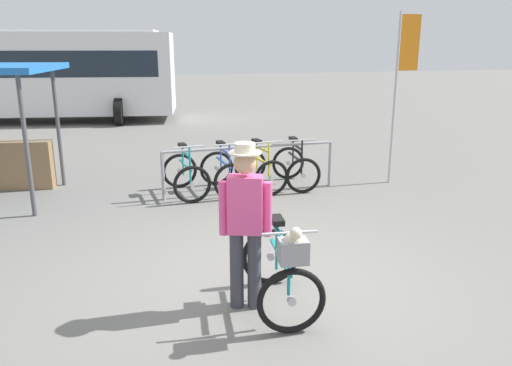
{
  "coord_description": "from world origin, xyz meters",
  "views": [
    {
      "loc": [
        -1.62,
        -5.01,
        2.63
      ],
      "look_at": [
        -0.07,
        0.63,
        1.0
      ],
      "focal_mm": 35.14,
      "sensor_mm": 36.0,
      "label": 1
    }
  ],
  "objects_px": {
    "racked_bike_yellow": "(260,170)",
    "racked_bike_teal": "(186,175)",
    "bus_distant": "(25,71)",
    "racked_bike_blue": "(224,172)",
    "person_with_featured_bike": "(245,220)",
    "racked_bike_black": "(295,167)",
    "banner_flag": "(403,66)",
    "featured_bicycle": "(283,268)"
  },
  "relations": [
    {
      "from": "racked_bike_blue",
      "to": "bus_distant",
      "type": "distance_m",
      "value": 11.45
    },
    {
      "from": "banner_flag",
      "to": "racked_bike_yellow",
      "type": "bearing_deg",
      "value": 175.15
    },
    {
      "from": "racked_bike_black",
      "to": "person_with_featured_bike",
      "type": "xyz_separation_m",
      "value": [
        -2.04,
        -4.19,
        0.58
      ]
    },
    {
      "from": "racked_bike_yellow",
      "to": "banner_flag",
      "type": "bearing_deg",
      "value": -4.85
    },
    {
      "from": "bus_distant",
      "to": "banner_flag",
      "type": "xyz_separation_m",
      "value": [
        8.16,
        -10.53,
        0.49
      ]
    },
    {
      "from": "bus_distant",
      "to": "racked_bike_teal",
      "type": "bearing_deg",
      "value": -68.57
    },
    {
      "from": "featured_bicycle",
      "to": "bus_distant",
      "type": "xyz_separation_m",
      "value": [
        -4.45,
        14.68,
        1.25
      ]
    },
    {
      "from": "racked_bike_teal",
      "to": "racked_bike_black",
      "type": "bearing_deg",
      "value": 1.66
    },
    {
      "from": "racked_bike_yellow",
      "to": "person_with_featured_bike",
      "type": "xyz_separation_m",
      "value": [
        -1.34,
        -4.17,
        0.58
      ]
    },
    {
      "from": "racked_bike_black",
      "to": "bus_distant",
      "type": "xyz_separation_m",
      "value": [
        -6.16,
        10.29,
        1.37
      ]
    },
    {
      "from": "racked_bike_black",
      "to": "person_with_featured_bike",
      "type": "relative_size",
      "value": 0.66
    },
    {
      "from": "racked_bike_blue",
      "to": "bus_distant",
      "type": "bearing_deg",
      "value": 114.75
    },
    {
      "from": "racked_bike_blue",
      "to": "banner_flag",
      "type": "bearing_deg",
      "value": -3.51
    },
    {
      "from": "bus_distant",
      "to": "racked_bike_black",
      "type": "bearing_deg",
      "value": -59.08
    },
    {
      "from": "racked_bike_teal",
      "to": "racked_bike_blue",
      "type": "height_order",
      "value": "same"
    },
    {
      "from": "featured_bicycle",
      "to": "person_with_featured_bike",
      "type": "distance_m",
      "value": 0.61
    },
    {
      "from": "person_with_featured_bike",
      "to": "banner_flag",
      "type": "bearing_deg",
      "value": 44.29
    },
    {
      "from": "person_with_featured_bike",
      "to": "banner_flag",
      "type": "distance_m",
      "value": 5.78
    },
    {
      "from": "racked_bike_yellow",
      "to": "person_with_featured_bike",
      "type": "relative_size",
      "value": 0.68
    },
    {
      "from": "racked_bike_black",
      "to": "banner_flag",
      "type": "bearing_deg",
      "value": -7.11
    },
    {
      "from": "featured_bicycle",
      "to": "banner_flag",
      "type": "relative_size",
      "value": 0.39
    },
    {
      "from": "bus_distant",
      "to": "featured_bicycle",
      "type": "bearing_deg",
      "value": -73.15
    },
    {
      "from": "person_with_featured_bike",
      "to": "bus_distant",
      "type": "xyz_separation_m",
      "value": [
        -4.12,
        14.47,
        0.79
      ]
    },
    {
      "from": "racked_bike_blue",
      "to": "racked_bike_black",
      "type": "height_order",
      "value": "same"
    },
    {
      "from": "racked_bike_black",
      "to": "featured_bicycle",
      "type": "bearing_deg",
      "value": -111.25
    },
    {
      "from": "racked_bike_yellow",
      "to": "racked_bike_teal",
      "type": "bearing_deg",
      "value": -178.34
    },
    {
      "from": "racked_bike_yellow",
      "to": "bus_distant",
      "type": "distance_m",
      "value": 11.74
    },
    {
      "from": "racked_bike_black",
      "to": "bus_distant",
      "type": "distance_m",
      "value": 12.07
    },
    {
      "from": "racked_bike_teal",
      "to": "featured_bicycle",
      "type": "bearing_deg",
      "value": -84.89
    },
    {
      "from": "featured_bicycle",
      "to": "banner_flag",
      "type": "height_order",
      "value": "banner_flag"
    },
    {
      "from": "racked_bike_black",
      "to": "bus_distant",
      "type": "bearing_deg",
      "value": 120.92
    },
    {
      "from": "racked_bike_teal",
      "to": "bus_distant",
      "type": "height_order",
      "value": "bus_distant"
    },
    {
      "from": "racked_bike_black",
      "to": "bus_distant",
      "type": "relative_size",
      "value": 0.11
    },
    {
      "from": "racked_bike_yellow",
      "to": "bus_distant",
      "type": "relative_size",
      "value": 0.11
    },
    {
      "from": "bus_distant",
      "to": "banner_flag",
      "type": "height_order",
      "value": "banner_flag"
    },
    {
      "from": "racked_bike_blue",
      "to": "bus_distant",
      "type": "height_order",
      "value": "bus_distant"
    },
    {
      "from": "featured_bicycle",
      "to": "racked_bike_teal",
      "type": "bearing_deg",
      "value": 95.11
    },
    {
      "from": "person_with_featured_bike",
      "to": "racked_bike_black",
      "type": "bearing_deg",
      "value": 64.03
    },
    {
      "from": "racked_bike_teal",
      "to": "racked_bike_yellow",
      "type": "relative_size",
      "value": 0.98
    },
    {
      "from": "racked_bike_blue",
      "to": "bus_distant",
      "type": "relative_size",
      "value": 0.11
    },
    {
      "from": "racked_bike_teal",
      "to": "featured_bicycle",
      "type": "relative_size",
      "value": 0.93
    },
    {
      "from": "banner_flag",
      "to": "person_with_featured_bike",
      "type": "bearing_deg",
      "value": -135.71
    }
  ]
}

